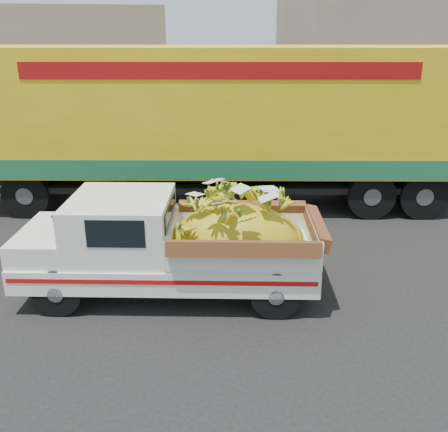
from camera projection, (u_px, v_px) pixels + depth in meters
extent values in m
plane|color=black|center=(155.00, 292.00, 8.38)|extent=(100.00, 100.00, 0.00)
cube|color=gray|center=(147.00, 178.00, 14.67)|extent=(60.00, 0.25, 0.15)
cube|color=gray|center=(146.00, 161.00, 16.61)|extent=(60.00, 4.00, 0.14)
cube|color=gray|center=(432.00, 56.00, 24.12)|extent=(14.00, 6.00, 6.00)
cylinder|color=black|center=(58.00, 292.00, 7.62)|extent=(0.80, 0.36, 0.77)
cylinder|color=black|center=(85.00, 252.00, 9.00)|extent=(0.80, 0.36, 0.77)
cylinder|color=black|center=(276.00, 294.00, 7.55)|extent=(0.80, 0.36, 0.77)
cylinder|color=black|center=(270.00, 253.00, 8.93)|extent=(0.80, 0.36, 0.77)
cube|color=silver|center=(168.00, 261.00, 8.21)|extent=(4.98, 2.57, 0.39)
cube|color=#A50F0C|center=(161.00, 283.00, 7.38)|extent=(4.57, 0.88, 0.07)
cube|color=silver|center=(29.00, 266.00, 8.30)|extent=(0.41, 1.67, 0.14)
cube|color=silver|center=(49.00, 239.00, 8.13)|extent=(1.14, 1.75, 0.36)
cube|color=silver|center=(122.00, 224.00, 8.00)|extent=(1.85, 1.91, 0.91)
cube|color=black|center=(115.00, 234.00, 7.16)|extent=(0.85, 0.17, 0.42)
cube|color=silver|center=(242.00, 237.00, 8.03)|extent=(2.60, 2.12, 0.52)
ellipsoid|color=gold|center=(236.00, 243.00, 8.07)|extent=(2.32, 1.74, 1.29)
cylinder|color=black|center=(423.00, 195.00, 11.54)|extent=(1.14, 0.50, 1.10)
cylinder|color=black|center=(395.00, 172.00, 13.41)|extent=(1.14, 0.50, 1.10)
cylinder|color=black|center=(371.00, 195.00, 11.55)|extent=(1.14, 0.50, 1.10)
cylinder|color=black|center=(351.00, 172.00, 13.42)|extent=(1.14, 0.50, 1.10)
cylinder|color=black|center=(27.00, 194.00, 11.61)|extent=(1.14, 0.50, 1.10)
cylinder|color=black|center=(55.00, 172.00, 13.49)|extent=(1.14, 0.50, 1.10)
cube|color=black|center=(220.00, 174.00, 12.44)|extent=(11.99, 3.05, 0.36)
cube|color=yellow|center=(220.00, 109.00, 11.88)|extent=(12.01, 4.49, 2.84)
cube|color=#1B5F38|center=(220.00, 157.00, 12.29)|extent=(12.08, 4.52, 0.45)
cube|color=maroon|center=(219.00, 71.00, 10.36)|extent=(8.28, 1.47, 0.35)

